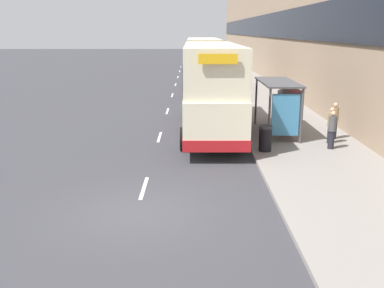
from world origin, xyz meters
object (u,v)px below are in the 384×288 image
(car_0, at_px, (201,59))
(litter_bin, at_px, (265,138))
(pedestrian_2, at_px, (279,101))
(bus_shelter, at_px, (282,98))
(pedestrian_3, at_px, (331,130))
(double_decker_bus_ahead, at_px, (202,64))
(pedestrian_1, at_px, (334,120))
(car_1, at_px, (201,67))
(double_decker_bus_near, at_px, (210,87))
(pedestrian_at_shelter, at_px, (330,125))

(car_0, bearing_deg, litter_bin, -88.08)
(car_0, height_order, pedestrian_2, pedestrian_2)
(bus_shelter, relative_size, pedestrian_3, 2.64)
(double_decker_bus_ahead, distance_m, car_0, 27.13)
(pedestrian_1, height_order, litter_bin, pedestrian_1)
(litter_bin, bearing_deg, pedestrian_2, 74.54)
(pedestrian_3, bearing_deg, car_1, 98.17)
(double_decker_bus_near, relative_size, pedestrian_at_shelter, 6.86)
(pedestrian_at_shelter, relative_size, litter_bin, 1.50)
(pedestrian_1, height_order, pedestrian_3, pedestrian_1)
(double_decker_bus_ahead, relative_size, pedestrian_3, 7.11)
(pedestrian_1, distance_m, pedestrian_2, 5.75)
(pedestrian_1, bearing_deg, bus_shelter, 159.26)
(bus_shelter, relative_size, litter_bin, 4.00)
(double_decker_bus_near, xyz_separation_m, car_0, (0.54, 42.07, -1.40))
(pedestrian_1, distance_m, pedestrian_3, 1.83)
(pedestrian_1, bearing_deg, litter_bin, -149.38)
(car_1, bearing_deg, car_0, 88.30)
(double_decker_bus_near, distance_m, litter_bin, 4.70)
(car_1, bearing_deg, pedestrian_at_shelter, -81.17)
(pedestrian_at_shelter, bearing_deg, double_decker_bus_near, 152.56)
(double_decker_bus_ahead, xyz_separation_m, pedestrian_at_shelter, (5.14, -17.65, -1.34))
(double_decker_bus_ahead, relative_size, car_0, 2.84)
(car_0, relative_size, pedestrian_at_shelter, 2.53)
(double_decker_bus_ahead, bearing_deg, pedestrian_1, -71.78)
(double_decker_bus_near, bearing_deg, pedestrian_at_shelter, -27.44)
(double_decker_bus_near, distance_m, car_0, 42.10)
(pedestrian_2, relative_size, litter_bin, 1.60)
(pedestrian_2, bearing_deg, pedestrian_1, -76.49)
(car_0, xyz_separation_m, pedestrian_2, (3.65, -38.33, 0.12))
(litter_bin, bearing_deg, double_decker_bus_near, 118.01)
(pedestrian_at_shelter, bearing_deg, litter_bin, -157.91)
(bus_shelter, relative_size, pedestrian_1, 2.53)
(bus_shelter, distance_m, car_1, 30.52)
(bus_shelter, bearing_deg, pedestrian_2, 79.37)
(car_0, distance_m, car_1, 12.75)
(pedestrian_3, bearing_deg, double_decker_bus_near, 143.85)
(car_0, relative_size, car_1, 0.88)
(car_0, bearing_deg, bus_shelter, -86.33)
(litter_bin, bearing_deg, double_decker_bus_ahead, 96.31)
(car_0, height_order, pedestrian_at_shelter, car_0)
(bus_shelter, xyz_separation_m, car_0, (-2.76, 43.08, -0.99))
(double_decker_bus_ahead, height_order, pedestrian_at_shelter, double_decker_bus_ahead)
(car_0, distance_m, pedestrian_3, 45.85)
(pedestrian_2, bearing_deg, pedestrian_3, -84.57)
(pedestrian_3, bearing_deg, pedestrian_1, 69.22)
(car_1, bearing_deg, litter_bin, -86.70)
(bus_shelter, bearing_deg, pedestrian_1, -20.74)
(pedestrian_1, xyz_separation_m, litter_bin, (-3.46, -2.05, -0.32))
(car_0, xyz_separation_m, litter_bin, (1.54, -45.97, -0.21))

